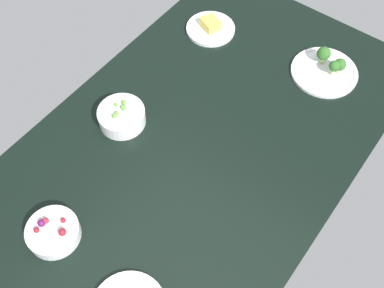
{
  "coord_description": "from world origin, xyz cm",
  "views": [
    {
      "loc": [
        61.61,
        46.64,
        123.9
      ],
      "look_at": [
        0.0,
        0.0,
        6.0
      ],
      "focal_mm": 44.18,
      "sensor_mm": 36.0,
      "label": 1
    }
  ],
  "objects_px": {
    "plate_broccoli": "(326,69)",
    "plate_cheese": "(211,28)",
    "bowl_berries": "(53,232)",
    "bowl_peas": "(122,116)"
  },
  "relations": [
    {
      "from": "plate_broccoli",
      "to": "plate_cheese",
      "type": "relative_size",
      "value": 1.27
    },
    {
      "from": "plate_broccoli",
      "to": "plate_cheese",
      "type": "xyz_separation_m",
      "value": [
        0.07,
        -0.43,
        -0.0
      ]
    },
    {
      "from": "bowl_berries",
      "to": "plate_broccoli",
      "type": "distance_m",
      "value": 1.01
    },
    {
      "from": "bowl_berries",
      "to": "plate_broccoli",
      "type": "relative_size",
      "value": 0.64
    },
    {
      "from": "bowl_berries",
      "to": "bowl_peas",
      "type": "bearing_deg",
      "value": -164.68
    },
    {
      "from": "plate_cheese",
      "to": "plate_broccoli",
      "type": "bearing_deg",
      "value": 99.21
    },
    {
      "from": "bowl_peas",
      "to": "plate_broccoli",
      "type": "bearing_deg",
      "value": 144.32
    },
    {
      "from": "plate_broccoli",
      "to": "plate_cheese",
      "type": "bearing_deg",
      "value": -80.79
    },
    {
      "from": "bowl_berries",
      "to": "plate_cheese",
      "type": "relative_size",
      "value": 0.82
    },
    {
      "from": "bowl_berries",
      "to": "plate_broccoli",
      "type": "height_order",
      "value": "plate_broccoli"
    }
  ]
}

